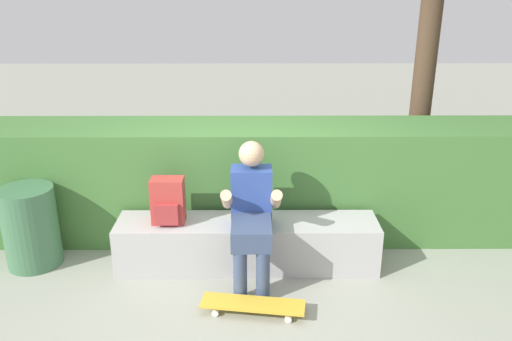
# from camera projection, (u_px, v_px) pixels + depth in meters

# --- Properties ---
(ground_plane) EXTENTS (24.00, 24.00, 0.00)m
(ground_plane) POSITION_uv_depth(u_px,v_px,m) (247.00, 292.00, 4.28)
(ground_plane) COLOR gray
(bench_main) EXTENTS (2.29, 0.46, 0.44)m
(bench_main) POSITION_uv_depth(u_px,v_px,m) (247.00, 244.00, 4.60)
(bench_main) COLOR #A9A8A6
(bench_main) RESTS_ON ground
(person_skater) EXTENTS (0.49, 0.62, 1.19)m
(person_skater) POSITION_uv_depth(u_px,v_px,m) (252.00, 211.00, 4.25)
(person_skater) COLOR #2D4793
(person_skater) RESTS_ON ground
(skateboard_near_person) EXTENTS (0.82, 0.31, 0.09)m
(skateboard_near_person) POSITION_uv_depth(u_px,v_px,m) (253.00, 305.00, 3.99)
(skateboard_near_person) COLOR gold
(skateboard_near_person) RESTS_ON ground
(backpack_on_bench) EXTENTS (0.28, 0.23, 0.40)m
(backpack_on_bench) POSITION_uv_depth(u_px,v_px,m) (168.00, 202.00, 4.44)
(backpack_on_bench) COLOR #B23833
(backpack_on_bench) RESTS_ON bench_main
(hedge_row) EXTENTS (6.37, 0.75, 1.12)m
(hedge_row) POSITION_uv_depth(u_px,v_px,m) (272.00, 180.00, 5.10)
(hedge_row) COLOR #407033
(hedge_row) RESTS_ON ground
(trash_bin) EXTENTS (0.48, 0.48, 0.73)m
(trash_bin) POSITION_uv_depth(u_px,v_px,m) (31.00, 227.00, 4.59)
(trash_bin) COLOR #3D6B47
(trash_bin) RESTS_ON ground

